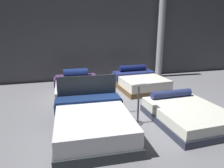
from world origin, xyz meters
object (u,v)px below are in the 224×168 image
Objects in this scene: bed_1 at (187,114)px; support_pillar at (161,37)px; bed_0 at (92,122)px; bed_3 at (140,82)px; price_sign at (138,108)px; bed_2 at (78,87)px.

support_pillar reaches higher than bed_1.
bed_3 is at bearing 54.07° from bed_0.
bed_0 is 1.13m from price_sign.
bed_3 is 2.81m from price_sign.
bed_1 is 0.91× the size of bed_2.
price_sign is (1.11, 0.21, 0.11)m from bed_0.
support_pillar reaches higher than bed_3.
price_sign is at bearing 13.64° from bed_0.
support_pillar is (3.82, 1.49, 1.53)m from bed_2.
price_sign is at bearing 167.21° from bed_1.
bed_1 is 0.56× the size of support_pillar.
price_sign is (-1.14, -2.56, 0.13)m from bed_3.
bed_0 reaches higher than bed_3.
bed_3 reaches higher than bed_2.
support_pillar is at bearing 41.36° from bed_3.
bed_0 is 5.93m from support_pillar.
bed_3 is 1.98× the size of price_sign.
bed_1 is at bearing -49.46° from bed_2.
bed_3 is (-0.01, 2.80, 0.06)m from bed_1.
bed_0 reaches higher than bed_2.
price_sign is (1.11, -2.60, 0.16)m from bed_2.
bed_2 is at bearing -158.75° from support_pillar.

